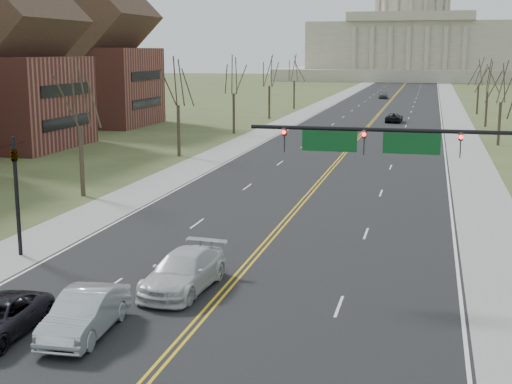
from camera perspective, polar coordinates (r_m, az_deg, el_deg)
The scene contains 23 objects.
road at distance 127.89m, azimuth 10.11°, elevation 6.52°, with size 20.00×380.00×0.01m, color black.
cross_road at distance 26.63m, azimuth -5.42°, elevation -11.12°, with size 120.00×14.00×0.01m, color black.
sidewalk_left at distance 129.21m, azimuth 4.76°, elevation 6.70°, with size 4.00×380.00×0.03m, color gray.
sidewalk_right at distance 127.68m, azimuth 15.52°, elevation 6.28°, with size 4.00×380.00×0.03m, color gray.
center_line at distance 127.88m, azimuth 10.11°, elevation 6.52°, with size 0.42×380.00×0.01m, color gold.
edge_line_left at distance 128.89m, azimuth 5.73°, elevation 6.67°, with size 0.15×380.00×0.01m, color silver.
edge_line_right at distance 127.63m, azimuth 14.53°, elevation 6.33°, with size 0.15×380.00×0.01m, color silver.
capitol at distance 267.29m, azimuth 12.28°, elevation 11.85°, with size 90.00×60.00×50.00m.
signal_mast at distance 31.03m, azimuth 12.20°, elevation 2.92°, with size 12.12×0.44×7.20m.
signal_left at distance 37.07m, azimuth -18.65°, elevation 0.70°, with size 0.32×0.36×6.00m.
tree_l_0 at distance 51.17m, azimuth -14.01°, elevation 7.34°, with size 3.96×3.96×9.00m.
tree_l_1 at distance 69.48m, azimuth -6.28°, elevation 8.54°, with size 3.96×3.96×9.00m.
tree_r_2 at distance 81.62m, azimuth 19.07°, elevation 8.12°, with size 3.74×3.74×8.50m.
tree_l_2 at distance 88.52m, azimuth -1.81°, elevation 9.16°, with size 3.96×3.96×9.00m.
tree_r_3 at distance 101.54m, azimuth 18.08°, elevation 8.67°, with size 3.74×3.74×8.50m.
tree_l_3 at distance 107.91m, azimuth 1.08°, elevation 9.54°, with size 3.96×3.96×9.00m.
tree_r_4 at distance 121.49m, azimuth 17.42°, elevation 9.04°, with size 3.74×3.74×8.50m.
tree_l_4 at distance 127.49m, azimuth 3.09°, elevation 9.78°, with size 3.96×3.96×9.00m.
bldg_left_far at distance 102.27m, azimuth -13.33°, elevation 10.61°, with size 17.10×14.28×23.25m.
car_sb_inner_lead at distance 26.77m, azimuth -13.53°, elevation -9.40°, with size 1.71×4.92×1.62m, color #B2B6BB.
car_sb_inner_second at distance 30.83m, azimuth -5.81°, elevation -6.33°, with size 2.31×5.68×1.65m, color silver.
car_far_nb at distance 105.05m, azimuth 10.98°, elevation 5.87°, with size 2.22×4.80×1.34m, color black.
car_far_sb at distance 157.80m, azimuth 10.14°, elevation 7.68°, with size 1.93×4.79×1.63m, color #56585F.
Camera 1 is at (8.23, -17.22, 10.10)m, focal length 50.00 mm.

